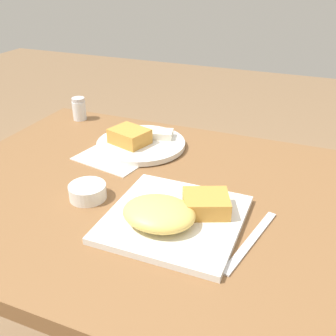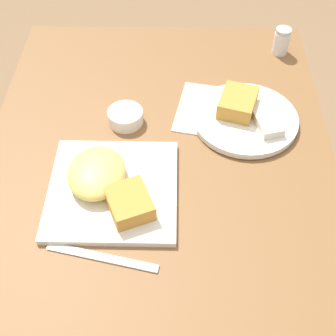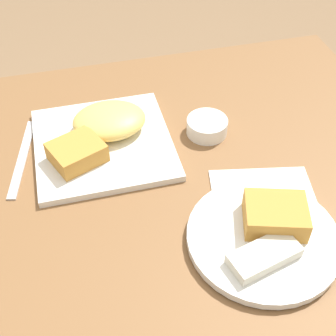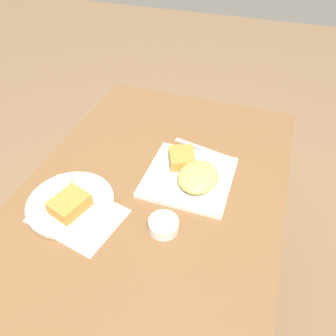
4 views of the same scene
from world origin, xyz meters
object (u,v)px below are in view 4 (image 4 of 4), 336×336
Objects in this scene: plate_square_near at (191,174)px; plate_oval_far at (69,202)px; sauce_ramekin at (164,225)px; butter_knife at (203,149)px.

plate_oval_far is at bearing 126.37° from plate_square_near.
plate_square_near is 3.20× the size of sauce_ramekin.
butter_knife is (0.37, -0.29, -0.02)m from plate_oval_far.
plate_oval_far reaches higher than butter_knife.
plate_square_near is 0.16m from butter_knife.
sauce_ramekin is (0.01, -0.28, -0.00)m from plate_oval_far.
plate_oval_far is 1.16× the size of butter_knife.
sauce_ramekin is 0.39× the size of butter_knife.
plate_square_near is 0.21m from sauce_ramekin.
plate_square_near reaches higher than plate_oval_far.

